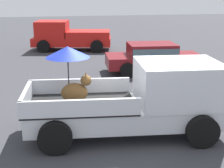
{
  "coord_description": "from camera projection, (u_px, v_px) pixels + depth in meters",
  "views": [
    {
      "loc": [
        -1.91,
        -7.99,
        3.7
      ],
      "look_at": [
        -0.15,
        0.95,
        1.1
      ],
      "focal_mm": 53.65,
      "sensor_mm": 36.0,
      "label": 1
    }
  ],
  "objects": [
    {
      "name": "pickup_truck_main",
      "position": [
        141.0,
        98.0,
        8.69
      ],
      "size": [
        5.2,
        2.63,
        2.31
      ],
      "rotation": [
        0.0,
        0.0,
        -0.09
      ],
      "color": "black",
      "rests_on": "ground"
    },
    {
      "name": "parked_sedan_near",
      "position": [
        153.0,
        56.0,
        15.22
      ],
      "size": [
        4.42,
        2.23,
        1.33
      ],
      "rotation": [
        0.0,
        0.0,
        -0.08
      ],
      "color": "black",
      "rests_on": "ground"
    },
    {
      "name": "pickup_truck_red",
      "position": [
        68.0,
        36.0,
        20.78
      ],
      "size": [
        5.07,
        2.92,
        1.8
      ],
      "rotation": [
        0.0,
        0.0,
        2.94
      ],
      "color": "black",
      "rests_on": "ground"
    },
    {
      "name": "ground_plane",
      "position": [
        124.0,
        133.0,
        8.91
      ],
      "size": [
        80.0,
        80.0,
        0.0
      ],
      "primitive_type": "plane",
      "color": "#38383D"
    }
  ]
}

